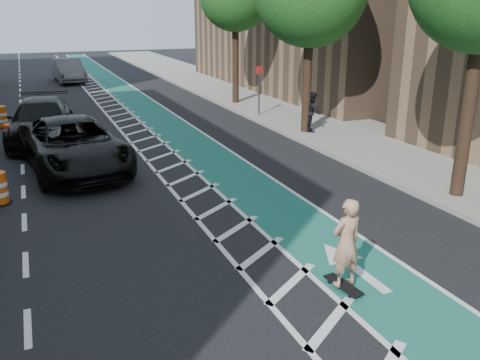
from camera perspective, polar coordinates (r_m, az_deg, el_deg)
ground at (r=11.82m, az=-7.23°, el=-6.61°), size 120.00×120.00×0.00m
bike_lane at (r=21.73m, az=-6.77°, el=5.10°), size 2.00×90.00×0.01m
buffer_strip at (r=21.39m, az=-10.65°, el=4.69°), size 1.40×90.00×0.01m
sidewalk_right at (r=24.25m, az=8.23°, el=6.60°), size 5.00×90.00×0.15m
curb_right at (r=23.12m, az=2.96°, el=6.19°), size 0.12×90.00×0.16m
sign_post at (r=24.90m, az=2.16°, el=10.06°), size 0.35×0.08×2.47m
skateboard at (r=9.91m, az=11.51°, el=-11.48°), size 0.35×0.91×0.12m
skateboarder at (r=9.51m, az=11.84°, el=-6.90°), size 0.66×0.47×1.70m
suv_near at (r=17.40m, az=-18.19°, el=3.77°), size 3.52×6.37×1.69m
suv_far at (r=21.81m, az=-21.42°, el=6.20°), size 2.97×5.91×1.65m
car_grey at (r=40.07m, az=-18.70°, el=11.59°), size 2.15×5.24×1.69m
pedestrian at (r=21.66m, az=8.12°, el=7.60°), size 0.87×0.97×1.64m
barrel_b at (r=21.06m, az=-24.15°, el=4.42°), size 0.70×0.70×0.96m
barrel_c at (r=25.31m, az=-25.29°, el=6.37°), size 0.69×0.69×0.94m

